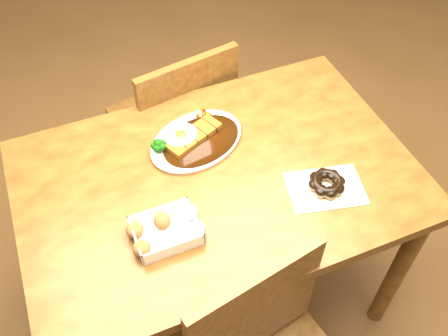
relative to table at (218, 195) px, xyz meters
name	(u,v)px	position (x,y,z in m)	size (l,w,h in m)	color
ground	(220,290)	(0.00, 0.00, -0.65)	(6.00, 6.00, 0.00)	brown
table	(218,195)	(0.00, 0.00, 0.00)	(1.20, 0.80, 0.75)	#48280E
chair_far	(178,123)	(0.03, 0.54, -0.17)	(0.48, 0.48, 0.87)	#48280E
katsu_curry_plate	(194,139)	(-0.02, 0.16, 0.12)	(0.38, 0.32, 0.06)	white
donut_box	(166,230)	(-0.21, -0.15, 0.12)	(0.21, 0.14, 0.05)	white
pon_de_ring	(327,184)	(0.28, -0.17, 0.12)	(0.25, 0.20, 0.04)	silver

